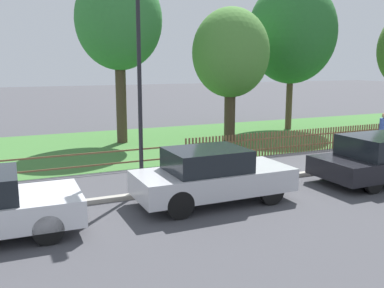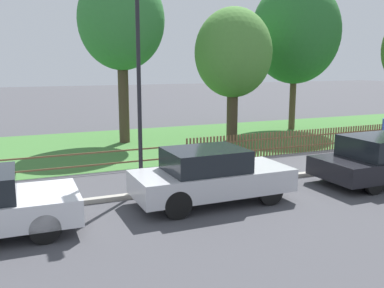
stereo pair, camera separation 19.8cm
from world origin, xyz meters
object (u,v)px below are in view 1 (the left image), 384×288
covered_motorcycle (197,157)px  tree_behind_motorcycle (231,54)px  tree_nearest_kerb (119,21)px  street_lamp (140,65)px  tree_mid_park (292,33)px  parked_car_black_saloon (212,175)px  pedestrian_near_fence (384,132)px

covered_motorcycle → tree_behind_motorcycle: size_ratio=0.33×
tree_nearest_kerb → tree_behind_motorcycle: bearing=-17.8°
covered_motorcycle → tree_behind_motorcycle: tree_behind_motorcycle is taller
covered_motorcycle → street_lamp: size_ratio=0.36×
tree_behind_motorcycle → street_lamp: (-6.06, -6.09, -0.47)m
tree_mid_park → street_lamp: size_ratio=1.42×
covered_motorcycle → tree_mid_park: (8.65, 7.10, 4.34)m
covered_motorcycle → tree_nearest_kerb: 8.24m
tree_nearest_kerb → street_lamp: tree_nearest_kerb is taller
tree_nearest_kerb → tree_mid_park: bearing=1.6°
street_lamp → covered_motorcycle: bearing=20.0°
covered_motorcycle → tree_behind_motorcycle: bearing=53.0°
tree_behind_motorcycle → street_lamp: size_ratio=1.09×
covered_motorcycle → tree_mid_park: 12.01m
parked_car_black_saloon → covered_motorcycle: 2.30m
pedestrian_near_fence → covered_motorcycle: bearing=25.8°
parked_car_black_saloon → covered_motorcycle: (0.64, 2.21, -0.04)m
tree_behind_motorcycle → tree_mid_park: 4.99m
covered_motorcycle → tree_behind_motorcycle: 7.49m
pedestrian_near_fence → tree_mid_park: bearing=-72.2°
tree_mid_park → street_lamp: 13.26m
tree_nearest_kerb → street_lamp: (-1.48, -7.56, -1.81)m
covered_motorcycle → tree_mid_park: bearing=39.8°
tree_mid_park → street_lamp: bearing=-143.6°
tree_mid_park → tree_nearest_kerb: bearing=-178.4°
covered_motorcycle → tree_mid_park: size_ratio=0.25×
tree_behind_motorcycle → pedestrian_near_fence: bearing=-55.9°
covered_motorcycle → tree_nearest_kerb: size_ratio=0.26×
parked_car_black_saloon → tree_behind_motorcycle: tree_behind_motorcycle is taller
tree_behind_motorcycle → tree_mid_park: (4.54, 1.72, 1.13)m
tree_behind_motorcycle → tree_mid_park: bearing=20.8°
tree_behind_motorcycle → pedestrian_near_fence: (3.60, -5.32, -2.94)m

